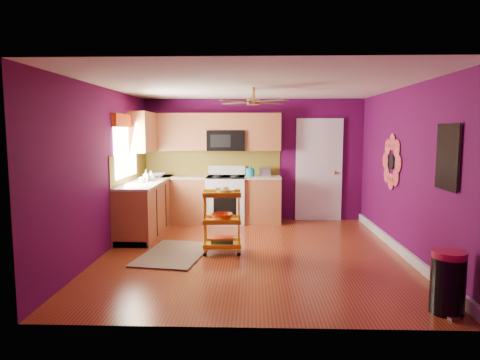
{
  "coord_description": "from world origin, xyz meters",
  "views": [
    {
      "loc": [
        0.01,
        -6.35,
        1.85
      ],
      "look_at": [
        -0.21,
        0.4,
        1.07
      ],
      "focal_mm": 32.0,
      "sensor_mm": 36.0,
      "label": 1
    }
  ],
  "objects": [
    {
      "name": "ceiling_fan",
      "position": [
        0.0,
        0.2,
        2.29
      ],
      "size": [
        1.01,
        1.01,
        0.26
      ],
      "color": "#BF8C3F",
      "rests_on": "ground"
    },
    {
      "name": "panel_door",
      "position": [
        1.35,
        2.47,
        1.02
      ],
      "size": [
        0.95,
        0.11,
        2.15
      ],
      "color": "white",
      "rests_on": "ground"
    },
    {
      "name": "left_window",
      "position": [
        -2.22,
        1.05,
        1.74
      ],
      "size": [
        0.08,
        1.35,
        1.08
      ],
      "color": "white",
      "rests_on": "ground"
    },
    {
      "name": "room_envelope",
      "position": [
        0.03,
        0.0,
        1.63
      ],
      "size": [
        4.54,
        5.04,
        2.52
      ],
      "color": "#4F0942",
      "rests_on": "ground"
    },
    {
      "name": "counter_dish",
      "position": [
        -1.89,
        2.06,
        0.97
      ],
      "size": [
        0.28,
        0.28,
        0.07
      ],
      "primitive_type": "imported",
      "color": "white",
      "rests_on": "lower_cabinets"
    },
    {
      "name": "electric_range",
      "position": [
        -0.55,
        2.17,
        0.48
      ],
      "size": [
        0.76,
        0.66,
        1.13
      ],
      "color": "white",
      "rests_on": "ground"
    },
    {
      "name": "soap_bottle_b",
      "position": [
        -1.87,
        1.39,
        1.03
      ],
      "size": [
        0.14,
        0.14,
        0.18
      ],
      "primitive_type": "imported",
      "color": "white",
      "rests_on": "lower_cabinets"
    },
    {
      "name": "soap_bottle_a",
      "position": [
        -1.94,
        1.27,
        1.04
      ],
      "size": [
        0.09,
        0.09,
        0.2
      ],
      "primitive_type": "imported",
      "color": "#EA3F72",
      "rests_on": "lower_cabinets"
    },
    {
      "name": "teal_kettle",
      "position": [
        -0.06,
        2.19,
        1.02
      ],
      "size": [
        0.18,
        0.18,
        0.21
      ],
      "color": "teal",
      "rests_on": "lower_cabinets"
    },
    {
      "name": "shag_rug",
      "position": [
        -1.18,
        -0.14,
        0.01
      ],
      "size": [
        1.09,
        1.55,
        0.02
      ],
      "primitive_type": "cube",
      "rotation": [
        0.0,
        0.0,
        -0.15
      ],
      "color": "black",
      "rests_on": "ground"
    },
    {
      "name": "ground",
      "position": [
        0.0,
        0.0,
        0.0
      ],
      "size": [
        5.0,
        5.0,
        0.0
      ],
      "primitive_type": "plane",
      "color": "maroon",
      "rests_on": "ground"
    },
    {
      "name": "upper_cabinetry",
      "position": [
        -1.24,
        2.17,
        1.8
      ],
      "size": [
        2.8,
        2.3,
        1.26
      ],
      "color": "brown",
      "rests_on": "ground"
    },
    {
      "name": "toaster",
      "position": [
        0.24,
        2.3,
        1.03
      ],
      "size": [
        0.22,
        0.15,
        0.18
      ],
      "primitive_type": "cube",
      "color": "beige",
      "rests_on": "lower_cabinets"
    },
    {
      "name": "trash_can",
      "position": [
        1.98,
        -2.1,
        0.32
      ],
      "size": [
        0.44,
        0.44,
        0.65
      ],
      "color": "black",
      "rests_on": "ground"
    },
    {
      "name": "rolling_cart",
      "position": [
        -0.46,
        -0.03,
        0.53
      ],
      "size": [
        0.59,
        0.44,
        1.02
      ],
      "color": "gold",
      "rests_on": "ground"
    },
    {
      "name": "lower_cabinets",
      "position": [
        -1.35,
        1.82,
        0.43
      ],
      "size": [
        2.81,
        2.31,
        0.94
      ],
      "color": "brown",
      "rests_on": "ground"
    },
    {
      "name": "counter_cup",
      "position": [
        -1.96,
        1.08,
        0.99
      ],
      "size": [
        0.12,
        0.12,
        0.1
      ],
      "primitive_type": "imported",
      "color": "white",
      "rests_on": "lower_cabinets"
    },
    {
      "name": "right_wall_art",
      "position": [
        2.23,
        -0.34,
        1.44
      ],
      "size": [
        0.04,
        2.74,
        1.04
      ],
      "color": "black",
      "rests_on": "ground"
    }
  ]
}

